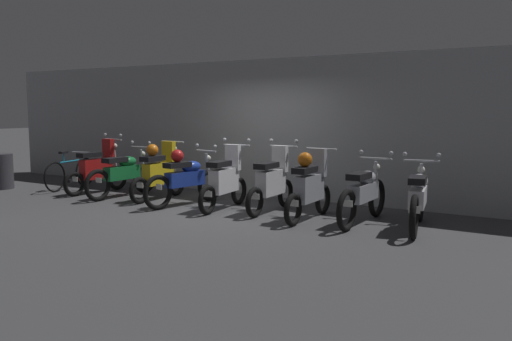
# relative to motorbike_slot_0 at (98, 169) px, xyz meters

# --- Properties ---
(ground_plane) EXTENTS (80.00, 80.00, 0.00)m
(ground_plane) POSITION_rel_motorbike_slot_0_xyz_m (3.48, -0.32, -0.53)
(ground_plane) COLOR #424244
(back_wall) EXTENTS (16.00, 0.30, 2.87)m
(back_wall) POSITION_rel_motorbike_slot_0_xyz_m (3.48, 1.71, 0.91)
(back_wall) COLOR #9EA0A3
(back_wall) RESTS_ON ground
(motorbike_slot_0) EXTENTS (0.59, 1.68, 1.29)m
(motorbike_slot_0) POSITION_rel_motorbike_slot_0_xyz_m (0.00, 0.00, 0.00)
(motorbike_slot_0) COLOR black
(motorbike_slot_0) RESTS_ON ground
(motorbike_slot_1) EXTENTS (0.59, 1.95, 1.15)m
(motorbike_slot_1) POSITION_rel_motorbike_slot_0_xyz_m (0.87, -0.10, -0.04)
(motorbike_slot_1) COLOR black
(motorbike_slot_1) RESTS_ON ground
(motorbike_slot_2) EXTENTS (0.56, 1.68, 1.18)m
(motorbike_slot_2) POSITION_rel_motorbike_slot_0_xyz_m (1.74, 0.04, 0.04)
(motorbike_slot_2) COLOR black
(motorbike_slot_2) RESTS_ON ground
(motorbike_slot_3) EXTENTS (0.62, 1.93, 1.15)m
(motorbike_slot_3) POSITION_rel_motorbike_slot_0_xyz_m (2.61, -0.19, 0.00)
(motorbike_slot_3) COLOR black
(motorbike_slot_3) RESTS_ON ground
(motorbike_slot_4) EXTENTS (0.59, 1.68, 1.29)m
(motorbike_slot_4) POSITION_rel_motorbike_slot_0_xyz_m (3.48, -0.12, 0.00)
(motorbike_slot_4) COLOR black
(motorbike_slot_4) RESTS_ON ground
(motorbike_slot_5) EXTENTS (0.59, 1.68, 1.29)m
(motorbike_slot_5) POSITION_rel_motorbike_slot_0_xyz_m (4.35, 0.10, 0.00)
(motorbike_slot_5) COLOR black
(motorbike_slot_5) RESTS_ON ground
(motorbike_slot_6) EXTENTS (0.56, 1.68, 1.18)m
(motorbike_slot_6) POSITION_rel_motorbike_slot_0_xyz_m (5.22, -0.17, 0.04)
(motorbike_slot_6) COLOR black
(motorbike_slot_6) RESTS_ON ground
(motorbike_slot_7) EXTENTS (0.59, 1.95, 1.15)m
(motorbike_slot_7) POSITION_rel_motorbike_slot_0_xyz_m (6.09, 0.01, -0.04)
(motorbike_slot_7) COLOR black
(motorbike_slot_7) RESTS_ON ground
(motorbike_slot_8) EXTENTS (0.62, 1.93, 1.15)m
(motorbike_slot_8) POSITION_rel_motorbike_slot_0_xyz_m (6.96, 0.02, -0.04)
(motorbike_slot_8) COLOR black
(motorbike_slot_8) RESTS_ON ground
(bicycle) EXTENTS (0.52, 1.70, 0.89)m
(bicycle) POSITION_rel_motorbike_slot_0_xyz_m (-0.99, 0.07, -0.17)
(bicycle) COLOR black
(bicycle) RESTS_ON ground
(trash_bin) EXTENTS (0.53, 0.53, 0.81)m
(trash_bin) POSITION_rel_motorbike_slot_0_xyz_m (-2.37, -0.75, -0.12)
(trash_bin) COLOR #38383D
(trash_bin) RESTS_ON ground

